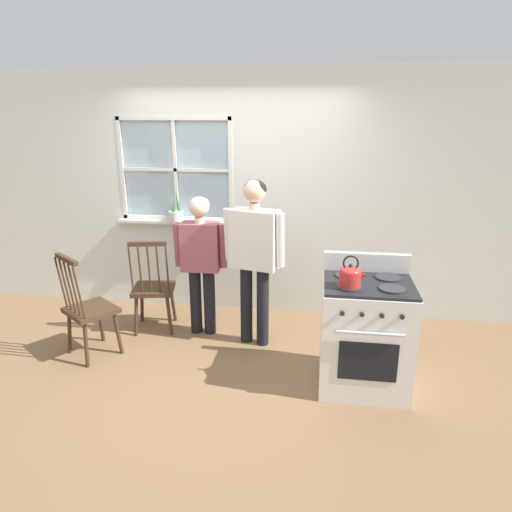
{
  "coord_description": "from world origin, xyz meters",
  "views": [
    {
      "loc": [
        0.92,
        -3.58,
        2.22
      ],
      "look_at": [
        0.37,
        0.27,
        1.0
      ],
      "focal_mm": 32.0,
      "sensor_mm": 36.0,
      "label": 1
    }
  ],
  "objects": [
    {
      "name": "person_elderly_left",
      "position": [
        -0.26,
        0.69,
        0.87
      ],
      "size": [
        0.54,
        0.23,
        1.44
      ],
      "rotation": [
        0.0,
        0.0,
        0.04
      ],
      "color": "black",
      "rests_on": "ground_plane"
    },
    {
      "name": "potted_plant",
      "position": [
        -0.7,
        1.31,
        1.13
      ],
      "size": [
        0.17,
        0.17,
        0.36
      ],
      "color": "beige",
      "rests_on": "wall_back"
    },
    {
      "name": "kettle",
      "position": [
        1.17,
        -0.19,
        1.02
      ],
      "size": [
        0.21,
        0.17,
        0.25
      ],
      "color": "red",
      "rests_on": "stove"
    },
    {
      "name": "chair_by_window",
      "position": [
        -1.19,
        0.08,
        0.46
      ],
      "size": [
        0.58,
        0.57,
        1.02
      ],
      "rotation": [
        0.0,
        0.0,
        2.51
      ],
      "color": "#3D2819",
      "rests_on": "ground_plane"
    },
    {
      "name": "person_teen_center",
      "position": [
        0.31,
        0.54,
        1.01
      ],
      "size": [
        0.62,
        0.31,
        1.64
      ],
      "rotation": [
        0.0,
        0.0,
        -0.24
      ],
      "color": "black",
      "rests_on": "ground_plane"
    },
    {
      "name": "wall_back",
      "position": [
        0.04,
        1.4,
        1.33
      ],
      "size": [
        6.4,
        0.16,
        2.7
      ],
      "color": "silver",
      "rests_on": "ground_plane"
    },
    {
      "name": "chair_near_wall",
      "position": [
        -0.78,
        0.68,
        0.46
      ],
      "size": [
        0.49,
        0.48,
        1.02
      ],
      "rotation": [
        0.0,
        0.0,
        -2.95
      ],
      "color": "#3D2819",
      "rests_on": "ground_plane"
    },
    {
      "name": "stove",
      "position": [
        1.33,
        -0.06,
        0.47
      ],
      "size": [
        0.72,
        0.68,
        1.08
      ],
      "color": "white",
      "rests_on": "ground_plane"
    },
    {
      "name": "ground_plane",
      "position": [
        0.0,
        0.0,
        0.0
      ],
      "size": [
        16.0,
        16.0,
        0.0
      ],
      "primitive_type": "plane",
      "color": "brown"
    }
  ]
}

